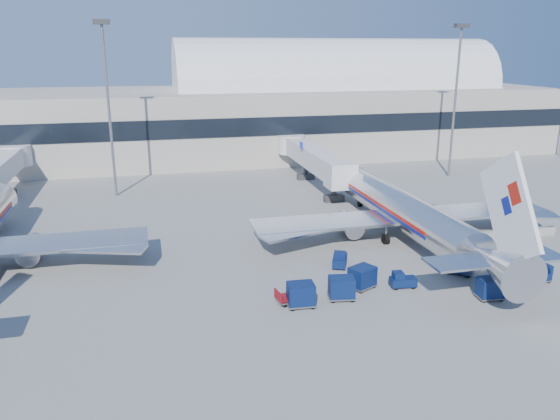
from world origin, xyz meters
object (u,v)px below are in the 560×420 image
object	(u,v)px
cart_solo_near	(490,288)
tug_right	(458,266)
mast_east	(457,79)
ramp_worker	(523,278)
cart_train_c	(301,294)
barrier_near	(487,236)
barrier_far	(542,231)
cart_solo_far	(539,273)
mast_west	(107,84)
airliner_main	(406,212)
barrier_mid	(515,234)
tug_left	(340,259)
jetbridge_near	(310,157)
cart_open_red	(290,298)
tug_lead	(402,280)
cart_train_a	(362,277)
cart_train_b	(342,288)

from	to	relation	value
cart_solo_near	tug_right	bearing A→B (deg)	91.03
mast_east	ramp_worker	bearing A→B (deg)	-112.39
tug_right	cart_train_c	size ratio (longest dim) A/B	1.15
cart_solo_near	barrier_near	bearing A→B (deg)	61.78
ramp_worker	cart_train_c	bearing A→B (deg)	57.17
barrier_far	cart_solo_far	bearing A→B (deg)	-129.44
cart_solo_near	mast_west	bearing A→B (deg)	131.56
airliner_main	tug_right	xyz separation A→B (m)	(0.40, -9.61, -2.21)
barrier_mid	tug_left	distance (m)	20.73
airliner_main	barrier_near	distance (m)	8.74
jetbridge_near	cart_open_red	distance (m)	40.28
barrier_far	cart_solo_far	xyz separation A→B (m)	(-8.44, -10.26, 0.37)
tug_left	cart_solo_near	size ratio (longest dim) A/B	1.30
barrier_far	tug_lead	xyz separation A→B (m)	(-20.30, -8.57, 0.18)
cart_train_a	cart_open_red	size ratio (longest dim) A/B	1.11
barrier_near	cart_solo_near	xyz separation A→B (m)	(-7.94, -12.22, 0.47)
mast_west	cart_train_c	xyz separation A→B (m)	(15.18, -37.94, -13.79)
barrier_near	cart_train_b	world-z (taller)	cart_train_b
mast_west	cart_solo_near	xyz separation A→B (m)	(30.06, -40.22, -13.87)
mast_east	jetbridge_near	bearing A→B (deg)	177.93
jetbridge_near	barrier_far	world-z (taller)	jetbridge_near
airliner_main	mast_east	world-z (taller)	mast_east
jetbridge_near	cart_train_b	bearing A→B (deg)	-103.15
jetbridge_near	barrier_mid	xyz separation A→B (m)	(13.70, -28.81, -3.48)
tug_right	cart_train_a	world-z (taller)	cart_train_a
cart_train_b	cart_solo_far	size ratio (longest dim) A/B	1.26
tug_lead	tug_right	size ratio (longest dim) A/B	0.87
jetbridge_near	tug_right	distance (m)	36.17
airliner_main	barrier_mid	size ratio (longest dim) A/B	12.42
airliner_main	cart_solo_far	xyz separation A→B (m)	(6.16, -12.77, -2.11)
cart_open_red	barrier_mid	bearing A→B (deg)	9.59
barrier_near	barrier_mid	world-z (taller)	same
cart_solo_far	ramp_worker	world-z (taller)	ramp_worker
mast_east	cart_open_red	size ratio (longest dim) A/B	9.57
tug_lead	tug_left	xyz separation A→B (m)	(-3.50, 5.48, 0.08)
barrier_mid	tug_left	size ratio (longest dim) A/B	1.12
barrier_far	tug_right	bearing A→B (deg)	-153.41
barrier_near	cart_open_red	xyz separation A→B (m)	(-23.43, -9.14, -0.04)
barrier_near	mast_west	bearing A→B (deg)	143.62
barrier_near	cart_solo_far	xyz separation A→B (m)	(-1.84, -10.26, 0.37)
jetbridge_near	cart_train_b	xyz separation A→B (m)	(-8.95, -38.29, -2.95)
mast_west	cart_solo_far	size ratio (longest dim) A/B	12.43
mast_east	barrier_near	xyz separation A→B (m)	(-12.00, -28.00, -14.34)
cart_solo_near	cart_open_red	size ratio (longest dim) A/B	0.88
barrier_mid	cart_train_a	distance (m)	21.79
tug_lead	cart_train_a	xyz separation A→B (m)	(-3.29, 0.64, 0.36)
mast_east	cart_train_a	bearing A→B (deg)	-128.90
tug_lead	ramp_worker	bearing A→B (deg)	-9.21
mast_east	barrier_near	bearing A→B (deg)	-113.20
barrier_far	cart_train_c	xyz separation A→B (m)	(-29.42, -9.94, 0.56)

